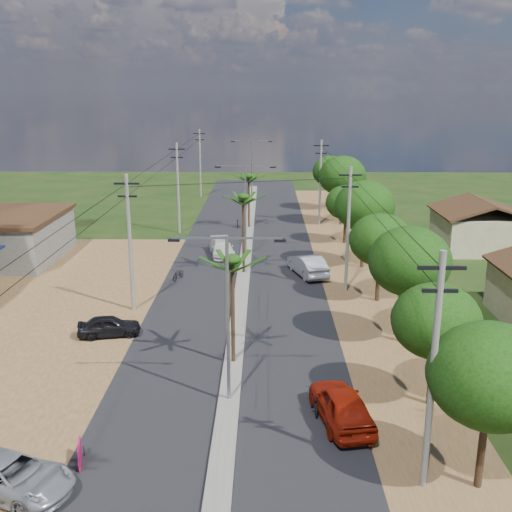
{
  "coord_description": "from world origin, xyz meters",
  "views": [
    {
      "loc": [
        1.62,
        -25.01,
        14.12
      ],
      "look_at": [
        1.05,
        14.63,
        3.0
      ],
      "focal_mm": 42.0,
      "sensor_mm": 36.0,
      "label": 1
    }
  ],
  "objects": [
    {
      "name": "car_parked_silver",
      "position": [
        -7.5,
        -6.58,
        0.67
      ],
      "size": [
        5.32,
        3.78,
        1.35
      ],
      "primitive_type": "imported",
      "rotation": [
        0.0,
        0.0,
        1.22
      ],
      "color": "gray",
      "rests_on": "ground"
    },
    {
      "name": "tree_east_h",
      "position": [
        9.5,
        46.0,
        4.64
      ],
      "size": [
        4.4,
        4.4,
        6.52
      ],
      "color": "black",
      "rests_on": "ground"
    },
    {
      "name": "streetlight_mid",
      "position": [
        0.0,
        25.0,
        4.79
      ],
      "size": [
        5.1,
        0.18,
        8.0
      ],
      "color": "gray",
      "rests_on": "ground"
    },
    {
      "name": "road",
      "position": [
        0.0,
        15.0,
        0.02
      ],
      "size": [
        12.0,
        110.0,
        0.04
      ],
      "primitive_type": "cube",
      "color": "black",
      "rests_on": "ground"
    },
    {
      "name": "tree_east_d",
      "position": [
        9.4,
        14.0,
        4.34
      ],
      "size": [
        4.2,
        4.2,
        6.13
      ],
      "color": "black",
      "rests_on": "ground"
    },
    {
      "name": "streetlight_far",
      "position": [
        0.0,
        50.0,
        4.79
      ],
      "size": [
        5.1,
        0.18,
        8.0
      ],
      "color": "gray",
      "rests_on": "ground"
    },
    {
      "name": "house_east_far",
      "position": [
        21.0,
        28.0,
        2.39
      ],
      "size": [
        7.6,
        7.5,
        4.6
      ],
      "color": "gray",
      "rests_on": "ground"
    },
    {
      "name": "ground",
      "position": [
        0.0,
        0.0,
        0.0
      ],
      "size": [
        160.0,
        160.0,
        0.0
      ],
      "primitive_type": "plane",
      "color": "black",
      "rests_on": "ground"
    },
    {
      "name": "moto_rider_east",
      "position": [
        3.92,
        -0.72,
        0.47
      ],
      "size": [
        0.65,
        1.81,
        0.94
      ],
      "primitive_type": "imported",
      "rotation": [
        0.0,
        0.0,
        3.16
      ],
      "color": "black",
      "rests_on": "ground"
    },
    {
      "name": "streetlight_near",
      "position": [
        0.0,
        0.0,
        4.79
      ],
      "size": [
        5.1,
        0.18,
        8.0
      ],
      "color": "gray",
      "rests_on": "ground"
    },
    {
      "name": "tree_east_a",
      "position": [
        9.5,
        -6.0,
        4.49
      ],
      "size": [
        4.4,
        4.4,
        6.37
      ],
      "color": "black",
      "rests_on": "ground"
    },
    {
      "name": "utility_pole_w_b",
      "position": [
        -7.0,
        12.0,
        4.76
      ],
      "size": [
        1.6,
        0.24,
        9.0
      ],
      "color": "#605E56",
      "rests_on": "ground"
    },
    {
      "name": "utility_pole_w_d",
      "position": [
        -7.0,
        55.0,
        4.76
      ],
      "size": [
        1.6,
        0.24,
        9.0
      ],
      "color": "#605E56",
      "rests_on": "ground"
    },
    {
      "name": "tree_east_g",
      "position": [
        9.8,
        38.0,
        5.24
      ],
      "size": [
        5.0,
        5.0,
        7.38
      ],
      "color": "black",
      "rests_on": "ground"
    },
    {
      "name": "utility_pole_e_b",
      "position": [
        7.5,
        16.0,
        4.76
      ],
      "size": [
        1.6,
        0.24,
        9.0
      ],
      "color": "#605E56",
      "rests_on": "ground"
    },
    {
      "name": "tree_east_c",
      "position": [
        9.7,
        7.0,
        4.86
      ],
      "size": [
        4.6,
        4.6,
        6.83
      ],
      "color": "black",
      "rests_on": "ground"
    },
    {
      "name": "dirt_shoulder_east",
      "position": [
        8.5,
        15.0,
        0.01
      ],
      "size": [
        5.0,
        90.0,
        0.03
      ],
      "primitive_type": "cube",
      "color": "brown",
      "rests_on": "ground"
    },
    {
      "name": "palm_median_mid",
      "position": [
        0.0,
        20.0,
        5.9
      ],
      "size": [
        2.0,
        2.0,
        6.55
      ],
      "color": "black",
      "rests_on": "ground"
    },
    {
      "name": "utility_pole_w_c",
      "position": [
        -7.0,
        34.0,
        4.76
      ],
      "size": [
        1.6,
        0.24,
        9.0
      ],
      "color": "#605E56",
      "rests_on": "ground"
    },
    {
      "name": "utility_pole_e_c",
      "position": [
        7.5,
        38.0,
        4.76
      ],
      "size": [
        1.6,
        0.24,
        9.0
      ],
      "color": "#605E56",
      "rests_on": "ground"
    },
    {
      "name": "car_silver_mid",
      "position": [
        5.0,
        19.74,
        0.82
      ],
      "size": [
        3.16,
        5.25,
        1.64
      ],
      "primitive_type": "imported",
      "rotation": [
        0.0,
        0.0,
        3.45
      ],
      "color": "gray",
      "rests_on": "ground"
    },
    {
      "name": "moto_rider_west_a",
      "position": [
        -4.95,
        18.44,
        0.44
      ],
      "size": [
        1.1,
        1.77,
        0.88
      ],
      "primitive_type": "imported",
      "rotation": [
        0.0,
        0.0,
        -0.33
      ],
      "color": "black",
      "rests_on": "ground"
    },
    {
      "name": "car_red_near",
      "position": [
        5.0,
        -1.67,
        0.82
      ],
      "size": [
        2.82,
        5.11,
        1.65
      ],
      "primitive_type": "imported",
      "rotation": [
        0.0,
        0.0,
        3.33
      ],
      "color": "maroon",
      "rests_on": "ground"
    },
    {
      "name": "median",
      "position": [
        0.0,
        18.0,
        0.09
      ],
      "size": [
        1.0,
        90.0,
        0.18
      ],
      "primitive_type": "cube",
      "color": "#605E56",
      "rests_on": "ground"
    },
    {
      "name": "tree_east_e",
      "position": [
        9.6,
        22.0,
        5.09
      ],
      "size": [
        4.8,
        4.8,
        7.14
      ],
      "color": "black",
      "rests_on": "ground"
    },
    {
      "name": "car_parked_dark",
      "position": [
        -7.5,
        7.61,
        0.62
      ],
      "size": [
        3.85,
        2.15,
        1.24
      ],
      "primitive_type": "imported",
      "rotation": [
        0.0,
        0.0,
        1.77
      ],
      "color": "black",
      "rests_on": "ground"
    },
    {
      "name": "palm_median_far",
      "position": [
        0.0,
        36.0,
        5.26
      ],
      "size": [
        2.0,
        2.0,
        5.85
      ],
      "color": "black",
      "rests_on": "ground"
    },
    {
      "name": "utility_pole_e_a",
      "position": [
        7.5,
        -6.0,
        4.76
      ],
      "size": [
        1.6,
        0.24,
        9.0
      ],
      "color": "#605E56",
      "rests_on": "ground"
    },
    {
      "name": "tree_east_b",
      "position": [
        9.3,
        0.0,
        4.11
      ],
      "size": [
        4.0,
        4.0,
        5.83
      ],
      "color": "black",
      "rests_on": "ground"
    },
    {
      "name": "moto_rider_west_b",
      "position": [
        -1.2,
        36.21,
        0.45
      ],
      "size": [
        0.55,
        1.53,
        0.9
      ],
      "primitive_type": "imported",
      "rotation": [
        0.0,
        0.0,
        0.09
      ],
      "color": "black",
      "rests_on": "ground"
    },
    {
      "name": "car_white_far",
      "position": [
        -2.09,
        25.33,
        0.67
      ],
      "size": [
        2.7,
        4.87,
        1.33
      ],
      "primitive_type": "imported",
      "rotation": [
        0.0,
        0.0,
        0.19
      ],
      "color": "beige",
      "rests_on": "ground"
    },
    {
      "name": "roadside_sign",
      "position": [
        -5.5,
        -4.89,
        0.47
      ],
      "size": [
        0.35,
        1.12,
        0.94
      ],
      "rotation": [
        0.0,
        0.0,
        0.25
      ],
      "color": "#A00E44",
      "rests_on": "ground"
    },
    {
      "name": "palm_median_near",
      "position": [
        0.0,
        4.0,
        5.54
      ],
      "size": [
        2.0,
        2.0,
        6.15
      ],
      "color": "black",
      "rests_on": "ground"
    },
    {
      "name": "tree_east_f",
      "position": [
        9.2,
        30.0,
        3.89
      ],
      "size": [
        3.8,
        3.8,
        5.52
      ],
      "color": "black",
      "rests_on": "ground"
    }
  ]
}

